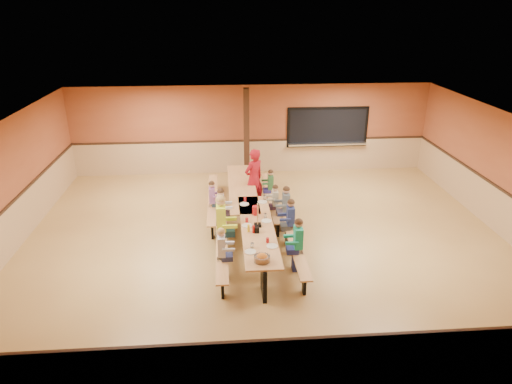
{
  "coord_description": "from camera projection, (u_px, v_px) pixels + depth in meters",
  "views": [
    {
      "loc": [
        -0.99,
        -9.99,
        5.49
      ],
      "look_at": [
        -0.2,
        0.37,
        1.15
      ],
      "focal_mm": 32.0,
      "sensor_mm": 36.0,
      "label": 1
    }
  ],
  "objects": [
    {
      "name": "seated_child_teal_right",
      "position": [
        298.0,
        245.0,
        9.88
      ],
      "size": [
        0.38,
        0.31,
        1.23
      ],
      "primitive_type": null,
      "color": "#1CA079",
      "rests_on": "ground"
    },
    {
      "name": "condiment_mustard",
      "position": [
        249.0,
        228.0,
        10.16
      ],
      "size": [
        0.06,
        0.06,
        0.17
      ],
      "primitive_type": "cylinder",
      "color": "yellow",
      "rests_on": "cafeteria_table_main"
    },
    {
      "name": "punch_pitcher",
      "position": [
        255.0,
        210.0,
        10.97
      ],
      "size": [
        0.16,
        0.16,
        0.22
      ],
      "primitive_type": "cylinder",
      "color": "#B01718",
      "rests_on": "cafeteria_table_main"
    },
    {
      "name": "seated_child_grey_left",
      "position": [
        221.0,
        211.0,
        11.52
      ],
      "size": [
        0.37,
        0.3,
        1.2
      ],
      "primitive_type": null,
      "color": "silver",
      "rests_on": "ground"
    },
    {
      "name": "chip_bowl",
      "position": [
        262.0,
        258.0,
        9.0
      ],
      "size": [
        0.32,
        0.32,
        0.15
      ],
      "primitive_type": null,
      "color": "orange",
      "rests_on": "cafeteria_table_main"
    },
    {
      "name": "napkin_dispenser",
      "position": [
        257.0,
        230.0,
        10.15
      ],
      "size": [
        0.1,
        0.14,
        0.13
      ],
      "primitive_type": "cube",
      "color": "black",
      "rests_on": "cafeteria_table_main"
    },
    {
      "name": "seated_child_tan_sec",
      "position": [
        275.0,
        205.0,
        12.0
      ],
      "size": [
        0.32,
        0.26,
        1.1
      ],
      "primitive_type": null,
      "color": "#B3AA8D",
      "rests_on": "ground"
    },
    {
      "name": "structural_post",
      "position": [
        247.0,
        135.0,
        14.83
      ],
      "size": [
        0.18,
        0.18,
        3.0
      ],
      "primitive_type": "cube",
      "color": "black",
      "rests_on": "ground"
    },
    {
      "name": "seated_child_char_right",
      "position": [
        286.0,
        209.0,
        11.64
      ],
      "size": [
        0.37,
        0.3,
        1.21
      ],
      "primitive_type": null,
      "color": "#50575C",
      "rests_on": "ground"
    },
    {
      "name": "seated_child_white_left",
      "position": [
        222.0,
        254.0,
        9.6
      ],
      "size": [
        0.35,
        0.29,
        1.17
      ],
      "primitive_type": null,
      "color": "silver",
      "rests_on": "ground"
    },
    {
      "name": "table_paddle",
      "position": [
        258.0,
        221.0,
        10.39
      ],
      "size": [
        0.16,
        0.16,
        0.56
      ],
      "color": "black",
      "rests_on": "cafeteria_table_main"
    },
    {
      "name": "standing_woman",
      "position": [
        254.0,
        179.0,
        12.85
      ],
      "size": [
        0.76,
        0.72,
        1.75
      ],
      "primitive_type": "imported",
      "rotation": [
        0.0,
        0.0,
        3.8
      ],
      "color": "#A9131E",
      "rests_on": "ground"
    },
    {
      "name": "seated_child_navy_right",
      "position": [
        290.0,
        223.0,
        10.91
      ],
      "size": [
        0.36,
        0.3,
        1.2
      ],
      "primitive_type": null,
      "color": "navy",
      "rests_on": "ground"
    },
    {
      "name": "seated_child_purple_sec",
      "position": [
        212.0,
        202.0,
        12.15
      ],
      "size": [
        0.34,
        0.27,
        1.14
      ],
      "primitive_type": null,
      "color": "#8A5389",
      "rests_on": "ground"
    },
    {
      "name": "place_settings",
      "position": [
        258.0,
        225.0,
        10.37
      ],
      "size": [
        0.65,
        3.3,
        0.11
      ],
      "primitive_type": null,
      "color": "beige",
      "rests_on": "cafeteria_table_main"
    },
    {
      "name": "seated_child_green_sec",
      "position": [
        271.0,
        189.0,
        13.04
      ],
      "size": [
        0.32,
        0.26,
        1.11
      ],
      "primitive_type": null,
      "color": "#2F6435",
      "rests_on": "ground"
    },
    {
      "name": "room_envelope",
      "position": [
        265.0,
        215.0,
        11.11
      ],
      "size": [
        12.04,
        10.04,
        3.02
      ],
      "color": "#994D2C",
      "rests_on": "ground"
    },
    {
      "name": "seated_adult_yellow",
      "position": [
        221.0,
        225.0,
        10.57
      ],
      "size": [
        0.47,
        0.39,
        1.43
      ],
      "primitive_type": null,
      "color": "#CCE42E",
      "rests_on": "ground"
    },
    {
      "name": "cafeteria_table_main",
      "position": [
        258.0,
        236.0,
        10.47
      ],
      "size": [
        1.91,
        3.7,
        0.74
      ],
      "color": "#C0844C",
      "rests_on": "ground"
    },
    {
      "name": "condiment_ketchup",
      "position": [
        254.0,
        229.0,
        10.11
      ],
      "size": [
        0.06,
        0.06,
        0.17
      ],
      "primitive_type": "cylinder",
      "color": "#B2140F",
      "rests_on": "cafeteria_table_main"
    },
    {
      "name": "cafeteria_table_second",
      "position": [
        242.0,
        194.0,
        12.76
      ],
      "size": [
        1.91,
        3.7,
        0.74
      ],
      "color": "#C0844C",
      "rests_on": "ground"
    },
    {
      "name": "ground",
      "position": [
        265.0,
        240.0,
        11.37
      ],
      "size": [
        12.0,
        12.0,
        0.0
      ],
      "primitive_type": "plane",
      "color": "olive",
      "rests_on": "ground"
    },
    {
      "name": "kitchen_pass_through",
      "position": [
        327.0,
        129.0,
        15.55
      ],
      "size": [
        2.78,
        0.28,
        1.38
      ],
      "color": "black",
      "rests_on": "ground"
    }
  ]
}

